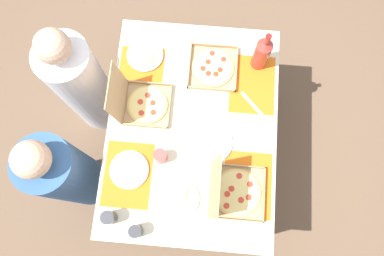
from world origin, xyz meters
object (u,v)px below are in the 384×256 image
pizza_box_center (232,192)px  plate_far_left (211,142)px  plate_near_right (145,55)px  cup_red (109,218)px  plate_middle (179,198)px  plate_near_left (129,170)px  diner_left_seat (69,174)px  pizza_box_edge_far (141,102)px  cup_clear_right (161,156)px  cup_dark (136,231)px  pizza_box_corner_right (213,68)px  soda_bottle (262,53)px  diner_right_seat (83,85)px

pizza_box_center → plate_far_left: bearing=25.8°
plate_near_right → cup_red: cup_red is taller
pizza_box_center → plate_near_right: size_ratio=1.52×
plate_middle → plate_near_left: (0.13, 0.28, -0.00)m
diner_left_seat → pizza_box_edge_far: bearing=-47.7°
pizza_box_center → plate_middle: size_ratio=1.50×
cup_clear_right → plate_middle: bearing=-150.4°
pizza_box_edge_far → cup_dark: size_ratio=3.02×
plate_middle → pizza_box_edge_far: bearing=27.4°
pizza_box_corner_right → pizza_box_edge_far: 0.47m
cup_clear_right → soda_bottle: bearing=-39.8°
soda_bottle → cup_dark: soda_bottle is taller
cup_dark → diner_right_seat: (0.87, 0.50, -0.30)m
cup_clear_right → plate_near_left: bearing=116.4°
plate_near_right → cup_red: size_ratio=1.96×
cup_dark → diner_right_seat: size_ratio=0.08×
plate_middle → cup_red: cup_red is taller
plate_near_right → cup_red: (-0.94, 0.07, 0.05)m
pizza_box_corner_right → plate_near_left: size_ratio=1.32×
soda_bottle → cup_red: bearing=142.2°
plate_near_left → soda_bottle: size_ratio=0.66×
pizza_box_center → soda_bottle: (0.76, -0.11, 0.08)m
plate_far_left → plate_near_right: plate_near_right is taller
soda_bottle → cup_dark: bearing=149.6°
plate_middle → cup_clear_right: bearing=29.6°
plate_middle → cup_red: (-0.13, 0.35, 0.05)m
pizza_box_corner_right → cup_clear_right: 0.60m
pizza_box_edge_far → soda_bottle: (0.31, -0.65, 0.09)m
cup_red → plate_near_right: bearing=-4.4°
pizza_box_corner_right → plate_near_right: 0.40m
diner_left_seat → diner_right_seat: bearing=0.0°
cup_red → pizza_box_corner_right: bearing=-27.9°
plate_far_left → plate_near_left: size_ratio=1.11×
pizza_box_edge_far → cup_clear_right: (-0.29, -0.14, 0.00)m
diner_left_seat → diner_right_seat: size_ratio=0.99×
plate_far_left → plate_near_right: 0.65m
pizza_box_corner_right → diner_right_seat: bearing=95.5°
plate_far_left → pizza_box_center: bearing=-154.2°
pizza_box_corner_right → plate_far_left: pizza_box_corner_right is taller
plate_middle → soda_bottle: bearing=-25.4°
pizza_box_center → cup_clear_right: bearing=68.5°
plate_far_left → diner_right_seat: diner_right_seat is taller
cup_clear_right → cup_dark: bearing=168.1°
soda_bottle → diner_left_seat: diner_left_seat is taller
pizza_box_corner_right → plate_near_left: (-0.63, 0.41, -0.00)m
pizza_box_edge_far → diner_left_seat: size_ratio=0.26×
soda_bottle → diner_right_seat: diner_right_seat is taller
plate_middle → diner_left_seat: diner_left_seat is taller
plate_near_right → diner_left_seat: diner_left_seat is taller
pizza_box_edge_far → cup_clear_right: 0.33m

